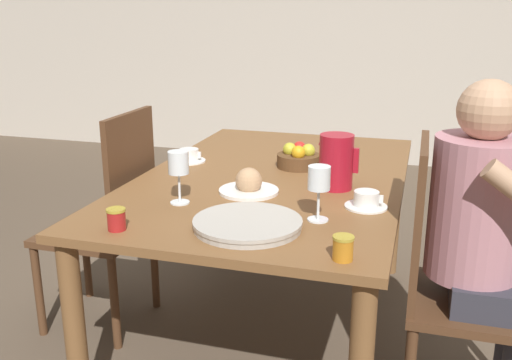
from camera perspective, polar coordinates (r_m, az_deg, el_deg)
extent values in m
plane|color=brown|center=(2.64, 1.60, -14.87)|extent=(20.00, 20.00, 0.00)
cube|color=beige|center=(5.36, 10.83, 15.52)|extent=(10.00, 0.06, 2.60)
cube|color=brown|center=(2.34, 1.74, 0.15)|extent=(1.04, 1.67, 0.03)
cylinder|color=brown|center=(2.02, -17.60, -14.81)|extent=(0.07, 0.07, 0.70)
cylinder|color=brown|center=(3.29, -2.62, -1.62)|extent=(0.07, 0.07, 0.70)
cylinder|color=brown|center=(3.12, 13.60, -3.08)|extent=(0.07, 0.07, 0.70)
cylinder|color=#51331E|center=(2.34, 15.35, -13.92)|extent=(0.04, 0.04, 0.42)
cube|color=#51331E|center=(2.08, 20.84, -11.46)|extent=(0.42, 0.42, 0.03)
cube|color=#51331E|center=(1.96, 15.92, -3.83)|extent=(0.03, 0.39, 0.53)
cylinder|color=#51331E|center=(2.68, -20.91, -10.33)|extent=(0.04, 0.04, 0.42)
cylinder|color=#51331E|center=(2.95, -16.61, -7.39)|extent=(0.04, 0.04, 0.42)
cylinder|color=#51331E|center=(2.49, -13.96, -11.85)|extent=(0.04, 0.04, 0.42)
cylinder|color=#51331E|center=(2.78, -10.11, -8.48)|extent=(0.04, 0.04, 0.42)
cube|color=#51331E|center=(2.63, -15.78, -5.02)|extent=(0.42, 0.42, 0.03)
cube|color=#51331E|center=(2.44, -12.36, 0.48)|extent=(0.03, 0.39, 0.53)
cylinder|color=#33333D|center=(2.28, 23.91, -15.38)|extent=(0.09, 0.09, 0.45)
cube|color=#33333D|center=(2.07, 22.96, -10.04)|extent=(0.30, 0.34, 0.11)
cylinder|color=#B77A84|center=(1.96, 21.25, -2.63)|extent=(0.30, 0.30, 0.46)
sphere|color=tan|center=(1.88, 22.26, 6.49)|extent=(0.19, 0.19, 0.19)
cylinder|color=#A31423|center=(2.16, 8.02, 1.82)|extent=(0.13, 0.13, 0.21)
cube|color=#A31423|center=(2.15, 9.98, 1.93)|extent=(0.02, 0.02, 0.09)
cone|color=#A31423|center=(2.15, 6.75, 4.06)|extent=(0.04, 0.04, 0.04)
cylinder|color=white|center=(2.02, -7.61, -2.23)|extent=(0.07, 0.07, 0.00)
cylinder|color=white|center=(2.00, -7.67, -0.77)|extent=(0.01, 0.01, 0.10)
cylinder|color=white|center=(1.97, -7.77, 1.75)|extent=(0.07, 0.07, 0.08)
cylinder|color=white|center=(1.85, 6.20, -3.96)|extent=(0.07, 0.07, 0.00)
cylinder|color=white|center=(1.83, 6.25, -2.42)|extent=(0.01, 0.01, 0.10)
cylinder|color=white|center=(1.80, 6.34, 0.21)|extent=(0.07, 0.07, 0.08)
cylinder|color=gold|center=(1.81, 6.32, -0.30)|extent=(0.06, 0.06, 0.04)
cylinder|color=white|center=(1.99, 10.93, -2.61)|extent=(0.15, 0.15, 0.01)
cylinder|color=white|center=(1.98, 10.98, -1.83)|extent=(0.09, 0.09, 0.05)
cube|color=white|center=(1.98, 12.42, -1.88)|extent=(0.01, 0.01, 0.03)
cylinder|color=white|center=(2.56, -6.69, 1.93)|extent=(0.15, 0.15, 0.01)
cylinder|color=white|center=(2.56, -6.72, 2.55)|extent=(0.09, 0.09, 0.05)
cube|color=white|center=(2.54, -5.68, 2.53)|extent=(0.01, 0.01, 0.03)
cylinder|color=#B7B2A8|center=(1.77, -0.85, -4.61)|extent=(0.33, 0.33, 0.02)
cylinder|color=#B7B2A8|center=(1.76, -0.85, -4.15)|extent=(0.34, 0.34, 0.01)
cylinder|color=white|center=(2.11, -0.73, -1.09)|extent=(0.22, 0.22, 0.01)
sphere|color=tan|center=(2.10, -0.73, -0.09)|extent=(0.10, 0.10, 0.10)
cylinder|color=#A81E1E|center=(1.80, -13.78, -3.84)|extent=(0.06, 0.06, 0.07)
cylinder|color=gold|center=(1.79, -13.85, -2.93)|extent=(0.06, 0.06, 0.01)
cylinder|color=#C67A1E|center=(1.56, 8.69, -6.74)|extent=(0.06, 0.06, 0.07)
cylinder|color=gold|center=(1.55, 8.74, -5.71)|extent=(0.06, 0.06, 0.01)
cylinder|color=brown|center=(2.46, 4.25, 1.93)|extent=(0.18, 0.18, 0.06)
sphere|color=gold|center=(2.44, 5.25, 2.95)|extent=(0.06, 0.06, 0.06)
sphere|color=red|center=(2.48, 4.36, 3.20)|extent=(0.06, 0.06, 0.06)
sphere|color=gold|center=(2.46, 3.39, 3.08)|extent=(0.06, 0.06, 0.06)
sphere|color=gold|center=(2.40, 4.25, 2.75)|extent=(0.06, 0.06, 0.06)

